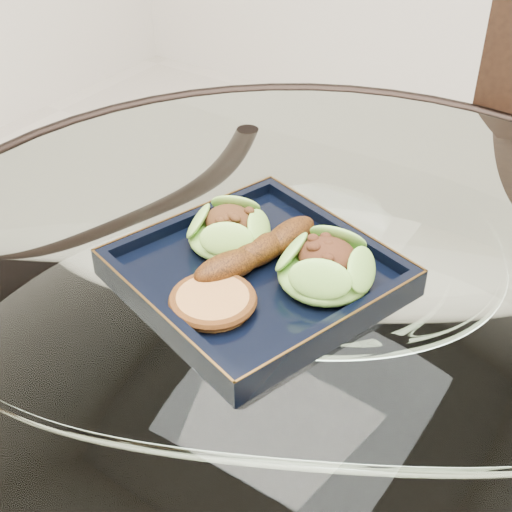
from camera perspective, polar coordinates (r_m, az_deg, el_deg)
The scene contains 6 objects.
dining_table at distance 0.95m, azimuth 4.00°, elevation -9.25°, with size 1.13×1.13×0.77m.
navy_plate at distance 0.82m, azimuth 0.00°, elevation -1.71°, with size 0.27×0.27×0.02m, color black.
lettuce_wrap_left at distance 0.84m, azimuth -2.20°, elevation 1.90°, with size 0.10×0.10×0.03m, color #5F9A2C.
lettuce_wrap_right at distance 0.78m, azimuth 5.57°, elevation -1.09°, with size 0.11×0.11×0.04m, color #538F29.
roasted_plantain at distance 0.81m, azimuth 0.28°, elevation 0.44°, with size 0.17×0.04×0.03m, color #562909.
crumb_patty at distance 0.75m, azimuth -3.47°, elevation -3.67°, with size 0.08×0.08×0.02m, color #BE7D3F.
Camera 1 is at (0.31, -0.59, 1.27)m, focal length 50.00 mm.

